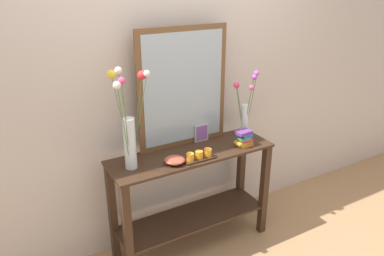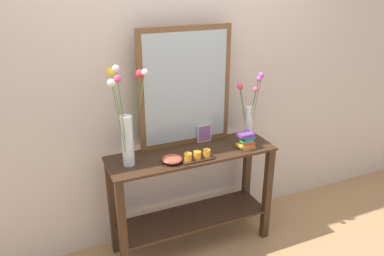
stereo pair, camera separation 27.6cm
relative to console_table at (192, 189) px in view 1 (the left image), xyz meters
The scene contains 10 objects.
ground_plane 0.53m from the console_table, ahead, with size 7.00×6.00×0.02m, color #A87F56.
wall_back 0.89m from the console_table, 90.00° to the left, with size 6.40×0.08×2.70m, color beige.
console_table is the anchor object (origin of this frame).
mirror_leaning 0.80m from the console_table, 82.98° to the left, with size 0.74×0.03×0.92m.
tall_vase_left 0.80m from the console_table, behind, with size 0.30×0.33×0.72m.
vase_right 0.76m from the console_table, ahead, with size 0.21×0.11×0.56m.
candle_tray 0.38m from the console_table, 96.30° to the right, with size 0.24×0.09×0.07m.
picture_frame_small 0.45m from the console_table, 40.12° to the left, with size 0.12×0.01×0.15m.
decorative_bowl 0.41m from the console_table, 154.10° to the right, with size 0.15×0.15×0.05m.
book_stack 0.58m from the console_table, 13.68° to the right, with size 0.13×0.10×0.13m.
Camera 1 is at (-1.27, -2.22, 2.10)m, focal length 35.06 mm.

